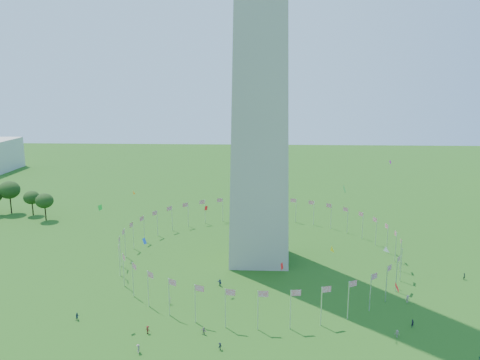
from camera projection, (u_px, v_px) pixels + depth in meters
The scene contains 4 objects.
ground at pixel (257, 357), 90.20m from camera, with size 600.00×600.00×0.00m, color #1D4D12.
flag_ring at pixel (259, 245), 138.08m from camera, with size 80.24×80.24×9.00m.
crowd at pixel (293, 351), 90.47m from camera, with size 96.00×68.37×1.96m.
kites_aloft at pixel (302, 234), 109.88m from camera, with size 94.77×75.30×33.94m.
Camera 1 is at (0.22, -81.02, 52.44)m, focal length 35.00 mm.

